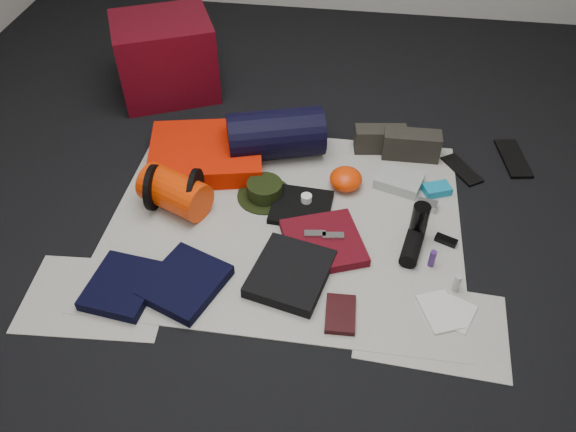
# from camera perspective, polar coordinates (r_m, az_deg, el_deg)

# --- Properties ---
(floor) EXTENTS (4.50, 4.50, 0.02)m
(floor) POSITION_cam_1_polar(r_m,az_deg,el_deg) (2.61, -0.25, -0.56)
(floor) COLOR black
(floor) RESTS_ON ground
(newspaper_mat) EXTENTS (1.60, 1.30, 0.01)m
(newspaper_mat) POSITION_cam_1_polar(r_m,az_deg,el_deg) (2.60, -0.25, -0.36)
(newspaper_mat) COLOR beige
(newspaper_mat) RESTS_ON floor
(newspaper_sheet_front_left) EXTENTS (0.61, 0.44, 0.00)m
(newspaper_sheet_front_left) POSITION_cam_1_polar(r_m,az_deg,el_deg) (2.44, -18.90, -7.75)
(newspaper_sheet_front_left) COLOR beige
(newspaper_sheet_front_left) RESTS_ON floor
(newspaper_sheet_front_right) EXTENTS (0.60, 0.43, 0.00)m
(newspaper_sheet_front_right) POSITION_cam_1_polar(r_m,az_deg,el_deg) (2.30, 14.37, -10.81)
(newspaper_sheet_front_right) COLOR beige
(newspaper_sheet_front_right) RESTS_ON floor
(red_cabinet) EXTENTS (0.67, 0.63, 0.45)m
(red_cabinet) POSITION_cam_1_polar(r_m,az_deg,el_deg) (3.43, -12.32, 15.48)
(red_cabinet) COLOR #540611
(red_cabinet) RESTS_ON floor
(sleeping_pad) EXTENTS (0.64, 0.57, 0.10)m
(sleeping_pad) POSITION_cam_1_polar(r_m,az_deg,el_deg) (2.91, -8.31, 6.31)
(sleeping_pad) COLOR red
(sleeping_pad) RESTS_ON newspaper_mat
(stuff_sack) EXTENTS (0.36, 0.30, 0.19)m
(stuff_sack) POSITION_cam_1_polar(r_m,az_deg,el_deg) (2.65, -11.43, 2.41)
(stuff_sack) COLOR red
(stuff_sack) RESTS_ON newspaper_mat
(sack_strap_left) EXTENTS (0.02, 0.22, 0.22)m
(sack_strap_left) POSITION_cam_1_polar(r_m,az_deg,el_deg) (2.67, -13.51, 2.84)
(sack_strap_left) COLOR black
(sack_strap_left) RESTS_ON newspaper_mat
(sack_strap_right) EXTENTS (0.03, 0.22, 0.22)m
(sack_strap_right) POSITION_cam_1_polar(r_m,az_deg,el_deg) (2.61, -9.39, 2.46)
(sack_strap_right) COLOR black
(sack_strap_right) RESTS_ON newspaper_mat
(navy_duffel) EXTENTS (0.54, 0.38, 0.25)m
(navy_duffel) POSITION_cam_1_polar(r_m,az_deg,el_deg) (2.89, -1.26, 8.30)
(navy_duffel) COLOR black
(navy_duffel) RESTS_ON newspaper_mat
(boonie_brim) EXTENTS (0.34, 0.34, 0.01)m
(boonie_brim) POSITION_cam_1_polar(r_m,az_deg,el_deg) (2.71, -2.36, 2.10)
(boonie_brim) COLOR black
(boonie_brim) RESTS_ON newspaper_mat
(boonie_crown) EXTENTS (0.17, 0.17, 0.08)m
(boonie_crown) POSITION_cam_1_polar(r_m,az_deg,el_deg) (2.69, -2.38, 2.75)
(boonie_crown) COLOR black
(boonie_crown) RESTS_ON boonie_brim
(hiking_boot_left) EXTENTS (0.28, 0.14, 0.13)m
(hiking_boot_left) POSITION_cam_1_polar(r_m,az_deg,el_deg) (2.99, 9.35, 7.71)
(hiking_boot_left) COLOR #2B2821
(hiking_boot_left) RESTS_ON newspaper_mat
(hiking_boot_right) EXTENTS (0.29, 0.11, 0.14)m
(hiking_boot_right) POSITION_cam_1_polar(r_m,az_deg,el_deg) (2.97, 12.42, 7.06)
(hiking_boot_right) COLOR #2B2821
(hiking_boot_right) RESTS_ON newspaper_mat
(flip_flop_left) EXTENTS (0.21, 0.25, 0.01)m
(flip_flop_left) POSITION_cam_1_polar(r_m,az_deg,el_deg) (3.00, 17.22, 4.52)
(flip_flop_left) COLOR black
(flip_flop_left) RESTS_ON floor
(flip_flop_right) EXTENTS (0.16, 0.32, 0.02)m
(flip_flop_right) POSITION_cam_1_polar(r_m,az_deg,el_deg) (3.16, 21.90, 5.45)
(flip_flop_right) COLOR black
(flip_flop_right) RESTS_ON floor
(trousers_navy_a) EXTENTS (0.29, 0.32, 0.05)m
(trousers_navy_a) POSITION_cam_1_polar(r_m,az_deg,el_deg) (2.41, -16.48, -6.80)
(trousers_navy_a) COLOR black
(trousers_navy_a) RESTS_ON newspaper_mat
(trousers_navy_b) EXTENTS (0.37, 0.40, 0.05)m
(trousers_navy_b) POSITION_cam_1_polar(r_m,az_deg,el_deg) (2.36, -10.41, -6.67)
(trousers_navy_b) COLOR black
(trousers_navy_b) RESTS_ON newspaper_mat
(trousers_charcoal) EXTENTS (0.37, 0.40, 0.05)m
(trousers_charcoal) POSITION_cam_1_polar(r_m,az_deg,el_deg) (2.35, 0.24, -5.86)
(trousers_charcoal) COLOR black
(trousers_charcoal) RESTS_ON newspaper_mat
(black_tshirt) EXTENTS (0.29, 0.27, 0.03)m
(black_tshirt) POSITION_cam_1_polar(r_m,az_deg,el_deg) (2.64, 1.36, 0.92)
(black_tshirt) COLOR black
(black_tshirt) RESTS_ON newspaper_mat
(red_shirt) EXTENTS (0.42, 0.42, 0.04)m
(red_shirt) POSITION_cam_1_polar(r_m,az_deg,el_deg) (2.47, 3.62, -2.71)
(red_shirt) COLOR #530912
(red_shirt) RESTS_ON newspaper_mat
(orange_stuff_sack) EXTENTS (0.18, 0.18, 0.10)m
(orange_stuff_sack) POSITION_cam_1_polar(r_m,az_deg,el_deg) (2.74, 5.89, 3.75)
(orange_stuff_sack) COLOR red
(orange_stuff_sack) RESTS_ON newspaper_mat
(first_aid_pouch) EXTENTS (0.25, 0.22, 0.05)m
(first_aid_pouch) POSITION_cam_1_polar(r_m,az_deg,el_deg) (2.81, 11.23, 3.55)
(first_aid_pouch) COLOR #969F97
(first_aid_pouch) RESTS_ON newspaper_mat
(water_bottle) EXTENTS (0.08, 0.08, 0.19)m
(water_bottle) POSITION_cam_1_polar(r_m,az_deg,el_deg) (2.52, 13.16, -0.63)
(water_bottle) COLOR black
(water_bottle) RESTS_ON newspaper_mat
(speaker) EXTENTS (0.12, 0.21, 0.08)m
(speaker) POSITION_cam_1_polar(r_m,az_deg,el_deg) (2.49, 12.48, -3.05)
(speaker) COLOR black
(speaker) RESTS_ON newspaper_mat
(compact_camera) EXTENTS (0.10, 0.07, 0.04)m
(compact_camera) POSITION_cam_1_polar(r_m,az_deg,el_deg) (2.72, 13.93, 1.08)
(compact_camera) COLOR #ABABB0
(compact_camera) RESTS_ON newspaper_mat
(cyan_case) EXTENTS (0.15, 0.12, 0.04)m
(cyan_case) POSITION_cam_1_polar(r_m,az_deg,el_deg) (2.81, 14.88, 2.63)
(cyan_case) COLOR #117EA5
(cyan_case) RESTS_ON newspaper_mat
(toiletry_purple) EXTENTS (0.04, 0.04, 0.08)m
(toiletry_purple) POSITION_cam_1_polar(r_m,az_deg,el_deg) (2.46, 14.44, -4.20)
(toiletry_purple) COLOR #41216B
(toiletry_purple) RESTS_ON newspaper_mat
(toiletry_clear) EXTENTS (0.04, 0.04, 0.09)m
(toiletry_clear) POSITION_cam_1_polar(r_m,az_deg,el_deg) (2.39, 16.77, -6.54)
(toiletry_clear) COLOR #A7ABA6
(toiletry_clear) RESTS_ON newspaper_mat
(paperback_book) EXTENTS (0.12, 0.18, 0.03)m
(paperback_book) POSITION_cam_1_polar(r_m,az_deg,el_deg) (2.25, 5.35, -9.89)
(paperback_book) COLOR black
(paperback_book) RESTS_ON newspaper_mat
(map_booklet) EXTENTS (0.19, 0.22, 0.01)m
(map_booklet) POSITION_cam_1_polar(r_m,az_deg,el_deg) (2.33, 15.18, -9.35)
(map_booklet) COLOR beige
(map_booklet) RESTS_ON newspaper_mat
(map_printout) EXTENTS (0.17, 0.19, 0.01)m
(map_printout) POSITION_cam_1_polar(r_m,az_deg,el_deg) (2.35, 16.77, -9.50)
(map_printout) COLOR beige
(map_printout) RESTS_ON newspaper_mat
(sunglasses) EXTENTS (0.11, 0.07, 0.02)m
(sunglasses) POSITION_cam_1_polar(r_m,az_deg,el_deg) (2.59, 15.76, -2.39)
(sunglasses) COLOR black
(sunglasses) RESTS_ON newspaper_mat
(key_cluster) EXTENTS (0.07, 0.07, 0.01)m
(key_cluster) POSITION_cam_1_polar(r_m,az_deg,el_deg) (2.42, -18.57, -7.95)
(key_cluster) COLOR #ABABB0
(key_cluster) RESTS_ON newspaper_mat
(tape_roll) EXTENTS (0.05, 0.05, 0.04)m
(tape_roll) POSITION_cam_1_polar(r_m,az_deg,el_deg) (2.64, 1.88, 1.81)
(tape_roll) COLOR silver
(tape_roll) RESTS_ON black_tshirt
(energy_bar_a) EXTENTS (0.10, 0.05, 0.01)m
(energy_bar_a) POSITION_cam_1_polar(r_m,az_deg,el_deg) (2.47, 2.77, -1.82)
(energy_bar_a) COLOR #ABABB0
(energy_bar_a) RESTS_ON red_shirt
(energy_bar_b) EXTENTS (0.10, 0.05, 0.01)m
(energy_bar_b) POSITION_cam_1_polar(r_m,az_deg,el_deg) (2.47, 4.62, -2.01)
(energy_bar_b) COLOR #ABABB0
(energy_bar_b) RESTS_ON red_shirt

